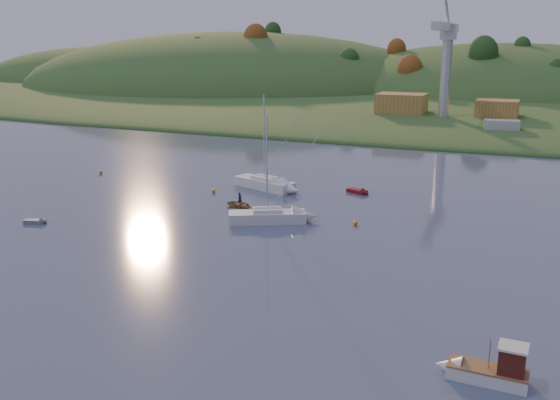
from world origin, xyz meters
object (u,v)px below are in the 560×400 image
at_px(sailboat_far, 264,183).
at_px(canoe, 240,205).
at_px(grey_dinghy, 39,222).
at_px(sailboat_near, 267,215).
at_px(fishing_boat, 482,368).
at_px(red_tender, 361,192).

height_order(sailboat_far, canoe, sailboat_far).
bearing_deg(canoe, grey_dinghy, 143.41).
distance_m(sailboat_near, sailboat_far, 15.88).
xyz_separation_m(sailboat_far, canoe, (1.19, -10.02, -0.45)).
bearing_deg(grey_dinghy, sailboat_far, 39.81).
xyz_separation_m(sailboat_near, canoe, (-5.47, 4.39, -0.40)).
xyz_separation_m(fishing_boat, sailboat_near, (-24.82, 25.25, -0.01)).
bearing_deg(grey_dinghy, canoe, 22.93).
bearing_deg(canoe, red_tender, -29.97).
relative_size(red_tender, grey_dinghy, 1.25).
relative_size(sailboat_near, grey_dinghy, 4.20).
distance_m(sailboat_far, red_tender, 13.04).
relative_size(sailboat_near, sailboat_far, 0.93).
distance_m(fishing_boat, red_tender, 45.65).
bearing_deg(sailboat_near, fishing_boat, -71.75).
bearing_deg(red_tender, sailboat_far, -147.23).
bearing_deg(fishing_boat, red_tender, -63.14).
distance_m(fishing_boat, sailboat_far, 50.63).
height_order(sailboat_near, sailboat_far, sailboat_far).
bearing_deg(grey_dinghy, fishing_boat, -34.10).
height_order(fishing_boat, grey_dinghy, fishing_boat).
bearing_deg(fishing_boat, sailboat_far, -48.76).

